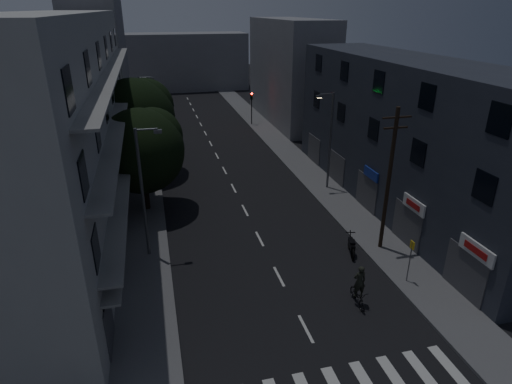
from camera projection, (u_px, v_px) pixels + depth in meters
name	position (u px, v px, depth m)	size (l,w,h in m)	color
ground	(224.00, 169.00, 41.11)	(160.00, 160.00, 0.00)	black
sidewalk_left	(143.00, 175.00, 39.42)	(3.00, 90.00, 0.15)	#565659
sidewalk_right	(297.00, 162.00, 42.74)	(3.00, 90.00, 0.15)	#565659
lane_markings	(214.00, 149.00, 46.68)	(0.15, 60.50, 0.01)	beige
building_left	(67.00, 122.00, 29.45)	(7.00, 36.00, 14.00)	#A4A49F
building_right	(406.00, 136.00, 31.77)	(6.19, 28.00, 11.00)	#282B36
building_far_left	(101.00, 60.00, 55.78)	(6.00, 20.00, 16.00)	slate
building_far_right	(290.00, 71.00, 56.33)	(6.00, 20.00, 13.00)	slate
building_far_end	(181.00, 62.00, 79.22)	(24.00, 8.00, 10.00)	slate
tree_near	(142.00, 148.00, 30.86)	(6.21, 6.21, 7.66)	black
tree_mid	(135.00, 115.00, 37.46)	(7.02, 7.02, 8.63)	black
tree_far	(138.00, 108.00, 45.00)	(5.65, 5.65, 6.99)	black
traffic_signal_far_right	(252.00, 102.00, 55.10)	(0.28, 0.37, 4.10)	black
traffic_signal_far_left	(149.00, 106.00, 52.72)	(0.28, 0.37, 4.10)	black
street_lamp_left_near	(144.00, 188.00, 24.91)	(1.51, 0.25, 8.00)	#585B60
street_lamp_right	(329.00, 137.00, 34.74)	(1.51, 0.25, 8.00)	#595B60
street_lamp_left_far	(144.00, 113.00, 42.46)	(1.51, 0.25, 8.00)	#595B61
utility_pole	(389.00, 178.00, 25.56)	(1.80, 0.24, 9.00)	black
bus_stop_sign	(411.00, 254.00, 23.31)	(0.06, 0.35, 2.52)	#595B60
motorcycle	(351.00, 246.00, 26.70)	(0.85, 2.02, 1.33)	black
cyclist	(358.00, 291.00, 22.05)	(0.75, 1.85, 2.30)	black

